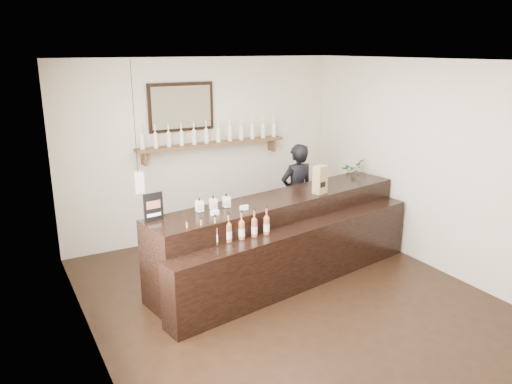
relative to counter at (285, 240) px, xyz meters
The scene contains 10 objects.
ground 0.81m from the counter, 118.85° to the right, with size 5.00×5.00×0.00m, color black.
room_shell 1.37m from the counter, 118.85° to the right, with size 5.00×5.00×5.00m.
back_wall_decor 2.26m from the counter, 104.18° to the left, with size 2.66×0.96×1.69m.
counter is the anchor object (origin of this frame).
promo_sign 1.87m from the counter, behind, with size 0.23×0.05×0.32m.
paper_bag 0.94m from the counter, ahead, with size 0.20×0.17×0.38m.
tape_dispenser 0.84m from the counter, 12.21° to the left, with size 0.13×0.05×0.11m.
side_cabinet 1.85m from the counter, 23.65° to the left, with size 0.51×0.64×0.86m.
potted_plant 1.93m from the counter, 23.65° to the left, with size 0.35×0.31×0.39m, color #2C6528.
shopkeeper 1.34m from the counter, 50.06° to the left, with size 0.64×0.42×1.74m, color black.
Camera 1 is at (-2.98, -4.61, 2.94)m, focal length 35.00 mm.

